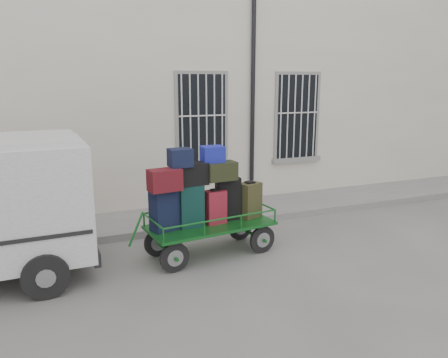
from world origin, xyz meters
TOP-DOWN VIEW (x-y plane):
  - ground at (0.00, 0.00)m, footprint 80.00×80.00m
  - building at (0.00, 5.50)m, footprint 24.00×5.15m
  - sidewalk at (0.00, 2.20)m, footprint 24.00×1.70m
  - luggage_cart at (-1.38, 0.04)m, footprint 2.78×1.33m

SIDE VIEW (x-z plane):
  - ground at x=0.00m, z-range 0.00..0.00m
  - sidewalk at x=0.00m, z-range 0.00..0.15m
  - luggage_cart at x=-1.38m, z-range 0.00..2.05m
  - building at x=0.00m, z-range 0.00..6.00m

